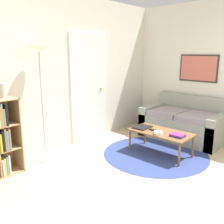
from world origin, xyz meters
The scene contains 12 objects.
ground_plane centered at (0.00, 0.00, 0.00)m, with size 14.00×14.00×0.00m, color tan.
wall_back centered at (0.02, 2.74, 1.29)m, with size 7.58×0.11×2.60m.
wall_right centered at (2.32, 1.36, 1.30)m, with size 0.08×5.72×2.60m.
rug centered at (0.78, 1.35, 0.00)m, with size 1.72×1.72×0.01m.
floor_lamp centered at (-0.58, 2.50, 1.37)m, with size 0.29×0.29×1.74m.
couch centered at (1.88, 1.39, 0.29)m, with size 0.90×1.52×0.81m.
coffee_table centered at (0.83, 1.30, 0.35)m, with size 0.52×1.01×0.39m.
laptop centered at (0.80, 1.64, 0.40)m, with size 0.32×0.25×0.02m.
bowl centered at (0.66, 1.24, 0.42)m, with size 0.14×0.14×0.05m.
book_stack_on_table centered at (0.79, 0.97, 0.41)m, with size 0.16×0.21×0.04m.
remote centered at (0.79, 1.40, 0.40)m, with size 0.05×0.16×0.02m.
vase_on_shelf centered at (-1.14, 2.53, 1.15)m, with size 0.12×0.12×0.20m.
Camera 1 is at (-2.55, -0.75, 1.64)m, focal length 40.00 mm.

